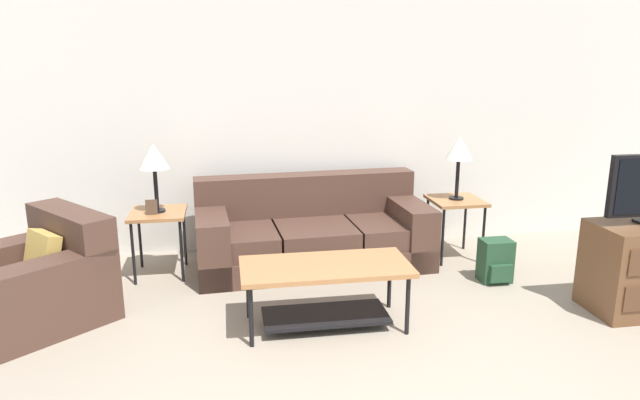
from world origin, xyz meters
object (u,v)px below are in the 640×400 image
(side_table_left, at_px, (158,219))
(couch, at_px, (312,234))
(coffee_table, at_px, (325,281))
(table_lamp_left, at_px, (154,158))
(armchair, at_px, (35,285))
(side_table_right, at_px, (456,206))
(table_lamp_right, at_px, (459,150))
(backpack, at_px, (496,261))

(side_table_left, bearing_deg, couch, 2.16)
(couch, bearing_deg, coffee_table, -94.49)
(side_table_left, height_order, table_lamp_left, table_lamp_left)
(couch, height_order, armchair, couch)
(side_table_right, bearing_deg, coffee_table, -140.25)
(table_lamp_left, bearing_deg, couch, 2.16)
(armchair, bearing_deg, table_lamp_left, 44.80)
(table_lamp_right, bearing_deg, coffee_table, -140.25)
(armchair, height_order, coffee_table, armchair)
(side_table_right, bearing_deg, couch, 177.84)
(side_table_left, height_order, side_table_right, same)
(side_table_left, height_order, table_lamp_right, table_lamp_right)
(side_table_right, xyz_separation_m, table_lamp_right, (0.00, 0.00, 0.55))
(couch, height_order, table_lamp_left, table_lamp_left)
(coffee_table, distance_m, table_lamp_left, 1.95)
(side_table_right, distance_m, table_lamp_right, 0.55)
(couch, relative_size, table_lamp_right, 3.62)
(side_table_left, xyz_separation_m, table_lamp_right, (2.81, 0.00, 0.55))
(coffee_table, bearing_deg, side_table_left, 135.96)
(side_table_right, bearing_deg, table_lamp_right, 45.00)
(couch, distance_m, side_table_right, 1.43)
(table_lamp_right, bearing_deg, armchair, -167.36)
(table_lamp_right, distance_m, backpack, 1.11)
(table_lamp_left, xyz_separation_m, backpack, (2.93, -0.66, -0.89))
(side_table_left, relative_size, side_table_right, 1.00)
(armchair, bearing_deg, side_table_right, 12.64)
(table_lamp_left, height_order, table_lamp_right, same)
(side_table_right, relative_size, table_lamp_left, 0.97)
(backpack, bearing_deg, table_lamp_right, 100.36)
(coffee_table, distance_m, side_table_left, 1.82)
(couch, height_order, coffee_table, couch)
(couch, distance_m, side_table_left, 1.42)
(armchair, relative_size, table_lamp_left, 2.19)
(side_table_left, distance_m, table_lamp_right, 2.86)
(side_table_left, xyz_separation_m, backpack, (2.93, -0.66, -0.34))
(armchair, bearing_deg, couch, 21.31)
(armchair, bearing_deg, side_table_left, 44.80)
(side_table_left, height_order, backpack, side_table_left)
(table_lamp_right, xyz_separation_m, backpack, (0.12, -0.66, -0.89))
(side_table_left, relative_size, table_lamp_left, 0.97)
(coffee_table, bearing_deg, armchair, 168.19)
(side_table_left, bearing_deg, table_lamp_left, 63.43)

